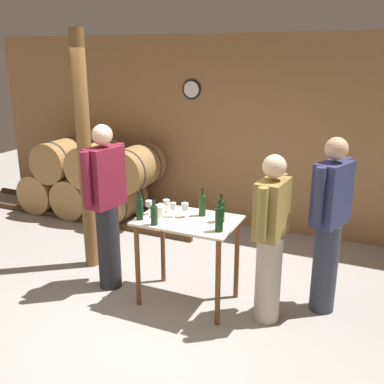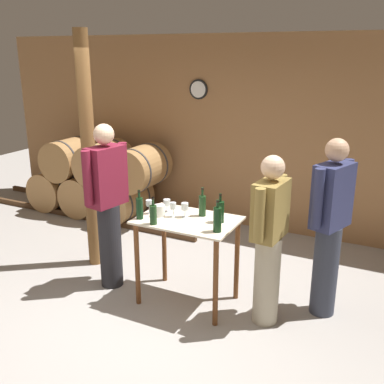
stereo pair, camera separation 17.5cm
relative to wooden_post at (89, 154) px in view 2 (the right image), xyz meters
name	(u,v)px [view 2 (the right image)]	position (x,y,z in m)	size (l,w,h in m)	color
ground_plane	(146,315)	(1.16, -0.71, -1.35)	(14.00, 14.00, 0.00)	#9E9993
back_wall	(246,134)	(1.16, 2.00, 0.00)	(8.40, 0.08, 2.70)	#996B42
barrel_rack	(97,179)	(-1.05, 1.41, -0.78)	(4.07, 0.78, 1.17)	#4C331E
tasting_table	(187,237)	(1.40, -0.28, -0.65)	(0.97, 0.66, 0.90)	beige
wooden_post	(89,154)	(0.00, 0.00, 0.00)	(0.16, 0.16, 2.70)	brown
wine_bottle_far_left	(140,208)	(0.98, -0.48, -0.34)	(0.07, 0.07, 0.29)	black
wine_bottle_left	(153,214)	(1.17, -0.54, -0.35)	(0.07, 0.07, 0.27)	#193819
wine_bottle_center	(202,205)	(1.49, -0.13, -0.34)	(0.07, 0.07, 0.29)	#193819
wine_bottle_right	(220,211)	(1.72, -0.22, -0.34)	(0.08, 0.08, 0.28)	black
wine_bottle_far_right	(217,219)	(1.79, -0.44, -0.33)	(0.08, 0.08, 0.30)	black
wine_glass_near_left	(149,204)	(0.99, -0.31, -0.35)	(0.07, 0.07, 0.14)	silver
wine_glass_near_center	(167,203)	(1.12, -0.19, -0.36)	(0.07, 0.07, 0.13)	silver
wine_glass_near_right	(173,206)	(1.24, -0.29, -0.35)	(0.06, 0.06, 0.15)	silver
wine_glass_far_side	(185,207)	(1.35, -0.24, -0.35)	(0.07, 0.07, 0.15)	silver
ice_bucket	(159,211)	(1.11, -0.33, -0.40)	(0.11, 0.11, 0.11)	white
person_host	(330,225)	(2.68, 0.12, -0.43)	(0.34, 0.56, 1.74)	#333847
person_visitor_with_scarf	(269,238)	(2.22, -0.28, -0.50)	(0.25, 0.59, 1.62)	#B7AD93
person_visitor_bearded	(108,203)	(0.50, -0.35, -0.41)	(0.29, 0.58, 1.78)	#232328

